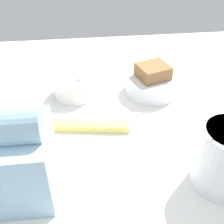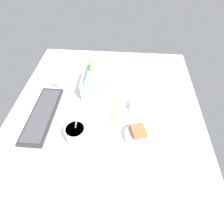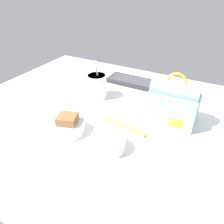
{
  "view_description": "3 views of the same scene",
  "coord_description": "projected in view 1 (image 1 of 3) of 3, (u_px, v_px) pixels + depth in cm",
  "views": [
    {
      "loc": [
        7.49,
        41.14,
        41.68
      ],
      "look_at": [
        2.12,
        -4.03,
        7.0
      ],
      "focal_mm": 45.0,
      "sensor_mm": 36.0,
      "label": 1
    },
    {
      "loc": [
        -58.09,
        -8.87,
        79.12
      ],
      "look_at": [
        2.12,
        -4.03,
        7.0
      ],
      "focal_mm": 28.0,
      "sensor_mm": 36.0,
      "label": 2
    },
    {
      "loc": [
        37.72,
        -69.46,
        55.05
      ],
      "look_at": [
        2.12,
        -4.03,
        7.0
      ],
      "focal_mm": 35.0,
      "sensor_mm": 36.0,
      "label": 3
    }
  ],
  "objects": [
    {
      "name": "chopstick_case",
      "position": [
        84.0,
        126.0,
        0.6
      ],
      "size": [
        19.88,
        5.33,
        1.6
      ],
      "color": "#EFD666",
      "rests_on": "desk_surface"
    },
    {
      "name": "desk_surface",
      "position": [
        124.0,
        146.0,
        0.58
      ],
      "size": [
        140.0,
        110.0,
        2.0
      ],
      "color": "white",
      "rests_on": "ground"
    },
    {
      "name": "bento_bowl_snacks",
      "position": [
        74.0,
        86.0,
        0.7
      ],
      "size": [
        10.33,
        10.33,
        5.9
      ],
      "color": "silver",
      "rests_on": "desk_surface"
    },
    {
      "name": "bento_bowl_sandwich",
      "position": [
        152.0,
        82.0,
        0.71
      ],
      "size": [
        13.09,
        13.09,
        7.63
      ],
      "color": "silver",
      "rests_on": "desk_surface"
    }
  ]
}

